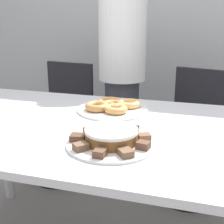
{
  "coord_description": "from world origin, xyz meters",
  "views": [
    {
      "loc": [
        0.36,
        -1.22,
        1.24
      ],
      "look_at": [
        -0.01,
        0.02,
        0.83
      ],
      "focal_mm": 50.0,
      "sensor_mm": 36.0,
      "label": 1
    }
  ],
  "objects_px": {
    "office_chair_right": "(193,139)",
    "frosted_cake": "(111,135)",
    "office_chair_left": "(62,125)",
    "plate_cake": "(111,143)",
    "person_standing": "(122,71)",
    "plate_donuts": "(112,109)"
  },
  "relations": [
    {
      "from": "office_chair_right",
      "to": "frosted_cake",
      "type": "xyz_separation_m",
      "value": [
        -0.28,
        -1.05,
        0.4
      ]
    },
    {
      "from": "office_chair_right",
      "to": "frosted_cake",
      "type": "relative_size",
      "value": 4.42
    },
    {
      "from": "office_chair_left",
      "to": "office_chair_right",
      "type": "distance_m",
      "value": 1.0
    },
    {
      "from": "frosted_cake",
      "to": "plate_cake",
      "type": "bearing_deg",
      "value": 0.0
    },
    {
      "from": "office_chair_right",
      "to": "person_standing",
      "type": "bearing_deg",
      "value": -163.71
    },
    {
      "from": "office_chair_right",
      "to": "plate_cake",
      "type": "bearing_deg",
      "value": -91.34
    },
    {
      "from": "person_standing",
      "to": "plate_donuts",
      "type": "bearing_deg",
      "value": -79.57
    },
    {
      "from": "person_standing",
      "to": "plate_donuts",
      "type": "distance_m",
      "value": 0.63
    },
    {
      "from": "office_chair_left",
      "to": "frosted_cake",
      "type": "bearing_deg",
      "value": -48.49
    },
    {
      "from": "person_standing",
      "to": "plate_donuts",
      "type": "relative_size",
      "value": 4.56
    },
    {
      "from": "plate_donuts",
      "to": "frosted_cake",
      "type": "distance_m",
      "value": 0.44
    },
    {
      "from": "plate_cake",
      "to": "frosted_cake",
      "type": "height_order",
      "value": "frosted_cake"
    },
    {
      "from": "person_standing",
      "to": "office_chair_left",
      "type": "bearing_deg",
      "value": 176.9
    },
    {
      "from": "person_standing",
      "to": "frosted_cake",
      "type": "bearing_deg",
      "value": -77.26
    },
    {
      "from": "plate_cake",
      "to": "frosted_cake",
      "type": "xyz_separation_m",
      "value": [
        0.0,
        0.0,
        0.03
      ]
    },
    {
      "from": "person_standing",
      "to": "office_chair_right",
      "type": "distance_m",
      "value": 0.68
    },
    {
      "from": "plate_cake",
      "to": "plate_donuts",
      "type": "bearing_deg",
      "value": 106.04
    },
    {
      "from": "office_chair_right",
      "to": "plate_donuts",
      "type": "bearing_deg",
      "value": -108.6
    },
    {
      "from": "plate_donuts",
      "to": "frosted_cake",
      "type": "relative_size",
      "value": 1.8
    },
    {
      "from": "office_chair_left",
      "to": "plate_cake",
      "type": "bearing_deg",
      "value": -48.49
    },
    {
      "from": "frosted_cake",
      "to": "person_standing",
      "type": "bearing_deg",
      "value": 102.74
    },
    {
      "from": "plate_donuts",
      "to": "frosted_cake",
      "type": "height_order",
      "value": "frosted_cake"
    }
  ]
}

